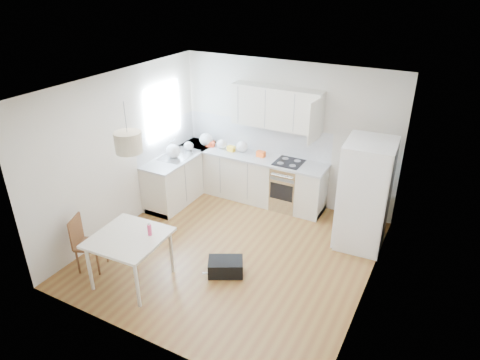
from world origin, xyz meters
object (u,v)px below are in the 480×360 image
Objects in this scene: refrigerator at (366,194)px; gym_bag at (226,267)px; dining_chair at (90,244)px; dining_table at (129,241)px.

gym_bag is (-1.56, -1.79, -0.77)m from refrigerator.
dining_chair is 1.70× the size of gym_bag.
refrigerator is at bearing 15.84° from dining_chair.
refrigerator is 2.50m from gym_bag.
refrigerator reaches higher than gym_bag.
dining_table is 0.78m from dining_chair.
gym_bag is (1.11, 0.77, -0.56)m from dining_table.
refrigerator is 2.04× the size of dining_chair.
dining_table is 1.98× the size of gym_bag.
refrigerator is 3.71m from dining_table.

